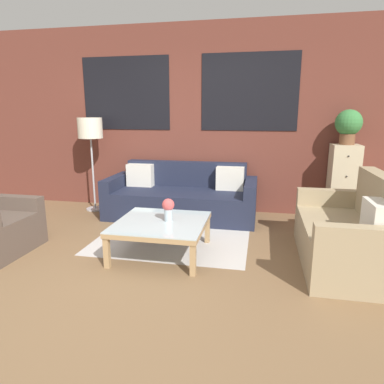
{
  "coord_description": "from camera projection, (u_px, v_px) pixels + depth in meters",
  "views": [
    {
      "loc": [
        1.16,
        -2.83,
        1.51
      ],
      "look_at": [
        0.34,
        1.22,
        0.55
      ],
      "focal_mm": 32.0,
      "sensor_mm": 36.0,
      "label": 1
    }
  ],
  "objects": [
    {
      "name": "floor_lamp",
      "position": [
        90.0,
        132.0,
        5.2
      ],
      "size": [
        0.37,
        0.37,
        1.44
      ],
      "color": "#B2B2B7",
      "rests_on": "ground_plane"
    },
    {
      "name": "coffee_table",
      "position": [
        161.0,
        226.0,
        3.68
      ],
      "size": [
        0.95,
        0.95,
        0.37
      ],
      "color": "silver",
      "rests_on": "ground_plane"
    },
    {
      "name": "couch_dark",
      "position": [
        182.0,
        198.0,
        5.06
      ],
      "size": [
        2.16,
        0.88,
        0.78
      ],
      "color": "#1E2338",
      "rests_on": "ground_plane"
    },
    {
      "name": "potted_plant",
      "position": [
        348.0,
        125.0,
        4.59
      ],
      "size": [
        0.35,
        0.35,
        0.47
      ],
      "color": "brown",
      "rests_on": "drawer_cabinet"
    },
    {
      "name": "wall_back_brick",
      "position": [
        186.0,
        119.0,
        5.27
      ],
      "size": [
        8.4,
        0.09,
        2.8
      ],
      "color": "brown",
      "rests_on": "ground_plane"
    },
    {
      "name": "flower_vase",
      "position": [
        168.0,
        208.0,
        3.65
      ],
      "size": [
        0.13,
        0.13,
        0.25
      ],
      "color": "#ADBCC6",
      "rests_on": "coffee_table"
    },
    {
      "name": "drawer_cabinet",
      "position": [
        342.0,
        184.0,
        4.77
      ],
      "size": [
        0.37,
        0.38,
        1.09
      ],
      "color": "#C6B793",
      "rests_on": "ground_plane"
    },
    {
      "name": "ground_plane",
      "position": [
        132.0,
        275.0,
        3.26
      ],
      "size": [
        16.0,
        16.0,
        0.0
      ],
      "primitive_type": "plane",
      "color": "brown"
    },
    {
      "name": "settee_vintage",
      "position": [
        349.0,
        235.0,
        3.43
      ],
      "size": [
        0.8,
        1.53,
        0.92
      ],
      "color": "tan",
      "rests_on": "ground_plane"
    },
    {
      "name": "rug",
      "position": [
        176.0,
        234.0,
        4.35
      ],
      "size": [
        1.83,
        1.73,
        0.0
      ],
      "color": "#BCB7B2",
      "rests_on": "ground_plane"
    }
  ]
}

